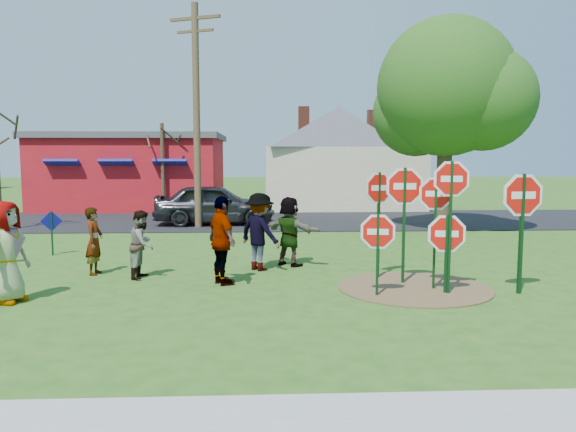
# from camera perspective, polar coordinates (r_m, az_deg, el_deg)

# --- Properties ---
(ground) EXTENTS (120.00, 120.00, 0.00)m
(ground) POSITION_cam_1_polar(r_m,az_deg,el_deg) (12.79, -8.52, -6.46)
(ground) COLOR #285518
(ground) RESTS_ON ground
(road) EXTENTS (120.00, 7.50, 0.04)m
(road) POSITION_cam_1_polar(r_m,az_deg,el_deg) (24.11, -5.77, -0.43)
(road) COLOR black
(road) RESTS_ON ground
(dirt_patch) EXTENTS (3.20, 3.20, 0.03)m
(dirt_patch) POSITION_cam_1_polar(r_m,az_deg,el_deg) (12.18, 12.71, -7.12)
(dirt_patch) COLOR brown
(dirt_patch) RESTS_ON ground
(red_building) EXTENTS (9.40, 7.69, 3.90)m
(red_building) POSITION_cam_1_polar(r_m,az_deg,el_deg) (31.17, -15.34, 4.46)
(red_building) COLOR #A31021
(red_building) RESTS_ON ground
(cream_house) EXTENTS (9.40, 9.40, 6.50)m
(cream_house) POSITION_cam_1_polar(r_m,az_deg,el_deg) (30.71, 5.20, 6.42)
(cream_house) COLOR beige
(cream_house) RESTS_ON ground
(stop_sign_a) EXTENTS (0.94, 0.16, 1.77)m
(stop_sign_a) POSITION_cam_1_polar(r_m,az_deg,el_deg) (11.16, 9.11, -2.18)
(stop_sign_a) COLOR #0F3A17
(stop_sign_a) RESTS_ON ground
(stop_sign_b) EXTENTS (0.90, 0.39, 2.54)m
(stop_sign_b) POSITION_cam_1_polar(r_m,az_deg,el_deg) (12.74, 9.21, 1.85)
(stop_sign_b) COLOR #0F3A17
(stop_sign_b) RESTS_ON ground
(stop_sign_c) EXTENTS (0.97, 0.12, 2.81)m
(stop_sign_c) POSITION_cam_1_polar(r_m,az_deg,el_deg) (11.54, 16.23, 1.97)
(stop_sign_c) COLOR #0F3A17
(stop_sign_c) RESTS_ON ground
(stop_sign_d) EXTENTS (0.92, 0.23, 2.47)m
(stop_sign_d) POSITION_cam_1_polar(r_m,az_deg,el_deg) (11.89, 14.76, 1.18)
(stop_sign_d) COLOR #0F3A17
(stop_sign_d) RESTS_ON ground
(stop_sign_e) EXTENTS (1.02, 0.19, 1.74)m
(stop_sign_e) POSITION_cam_1_polar(r_m,az_deg,el_deg) (11.66, 15.81, -2.21)
(stop_sign_e) COLOR #0F3A17
(stop_sign_e) RESTS_ON ground
(stop_sign_f) EXTENTS (1.17, 0.15, 2.58)m
(stop_sign_f) POSITION_cam_1_polar(r_m,az_deg,el_deg) (12.12, 22.72, 1.14)
(stop_sign_f) COLOR #0F3A17
(stop_sign_f) RESTS_ON ground
(stop_sign_g) EXTENTS (1.09, 0.12, 2.67)m
(stop_sign_g) POSITION_cam_1_polar(r_m,az_deg,el_deg) (12.29, 11.75, 1.76)
(stop_sign_g) COLOR #0F3A17
(stop_sign_g) RESTS_ON ground
(blue_diamond_d) EXTENTS (0.53, 0.26, 1.25)m
(blue_diamond_d) POSITION_cam_1_polar(r_m,az_deg,el_deg) (16.95, -22.88, -1.10)
(blue_diamond_d) COLOR #0F3A17
(blue_diamond_d) RESTS_ON ground
(person_a) EXTENTS (0.84, 1.08, 1.94)m
(person_a) POSITION_cam_1_polar(r_m,az_deg,el_deg) (11.84, -26.68, -3.30)
(person_a) COLOR #43558D
(person_a) RESTS_ON ground
(person_b) EXTENTS (0.40, 0.59, 1.58)m
(person_b) POSITION_cam_1_polar(r_m,az_deg,el_deg) (13.89, -19.08, -2.42)
(person_b) COLOR #24705D
(person_b) RESTS_ON ground
(person_c) EXTENTS (0.68, 0.83, 1.55)m
(person_c) POSITION_cam_1_polar(r_m,az_deg,el_deg) (13.20, -14.58, -2.79)
(person_c) COLOR brown
(person_c) RESTS_ON ground
(person_d) EXTENTS (1.35, 1.36, 1.88)m
(person_d) POSITION_cam_1_polar(r_m,az_deg,el_deg) (13.62, -2.90, -1.61)
(person_d) COLOR #313135
(person_d) RESTS_ON ground
(person_e) EXTENTS (0.95, 1.21, 1.92)m
(person_e) POSITION_cam_1_polar(r_m,az_deg,el_deg) (12.14, -6.72, -2.51)
(person_e) COLOR #5A3162
(person_e) RESTS_ON ground
(person_f) EXTENTS (1.58, 1.46, 1.76)m
(person_f) POSITION_cam_1_polar(r_m,az_deg,el_deg) (14.15, 0.14, -1.56)
(person_f) COLOR #1D482C
(person_f) RESTS_ON ground
(suv) EXTENTS (4.82, 2.06, 1.62)m
(suv) POSITION_cam_1_polar(r_m,az_deg,el_deg) (22.58, -7.45, 1.22)
(suv) COLOR #28282D
(suv) RESTS_ON road
(utility_pole) EXTENTS (1.94, 0.87, 8.39)m
(utility_pole) POSITION_cam_1_polar(r_m,az_deg,el_deg) (21.72, -9.28, 10.41)
(utility_pole) COLOR #4C3823
(utility_pole) RESTS_ON ground
(leafy_tree) EXTENTS (5.39, 4.92, 7.67)m
(leafy_tree) POSITION_cam_1_polar(r_m,az_deg,el_deg) (21.20, 16.12, 11.77)
(leafy_tree) COLOR #382819
(leafy_tree) RESTS_ON ground
(bare_tree_east) EXTENTS (1.80, 1.80, 4.28)m
(bare_tree_east) POSITION_cam_1_polar(r_m,az_deg,el_deg) (27.04, -12.63, 6.00)
(bare_tree_east) COLOR #382819
(bare_tree_east) RESTS_ON ground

